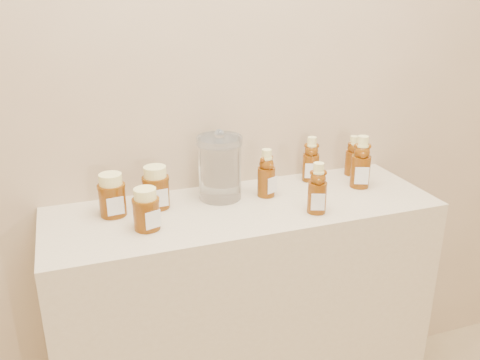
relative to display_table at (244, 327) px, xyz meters
name	(u,v)px	position (x,y,z in m)	size (l,w,h in m)	color
wall_back	(223,48)	(0.00, 0.20, 0.90)	(3.50, 0.02, 2.70)	tan
display_table	(244,327)	(0.00, 0.00, 0.00)	(1.20, 0.40, 0.90)	#C6B590
bear_bottle_back_left	(266,170)	(0.09, 0.05, 0.54)	(0.06, 0.06, 0.18)	#5B2A07
bear_bottle_back_mid	(311,156)	(0.29, 0.13, 0.54)	(0.06, 0.06, 0.18)	#5B2A07
bear_bottle_back_right	(353,153)	(0.46, 0.13, 0.53)	(0.05, 0.05, 0.16)	#5B2A07
bear_bottle_front_left	(318,185)	(0.19, -0.11, 0.54)	(0.06, 0.06, 0.18)	#5B2A07
bear_bottle_front_right	(361,158)	(0.42, 0.02, 0.55)	(0.07, 0.07, 0.20)	#5B2A07
honey_jar_left	(112,195)	(-0.39, 0.07, 0.51)	(0.08, 0.08, 0.13)	#5B2A07
honey_jar_back	(156,187)	(-0.25, 0.08, 0.52)	(0.08, 0.08, 0.13)	#5B2A07
honey_jar_front	(146,209)	(-0.31, -0.05, 0.51)	(0.08, 0.08, 0.12)	#5B2A07
glass_canister	(220,165)	(-0.05, 0.09, 0.56)	(0.14, 0.14, 0.22)	white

